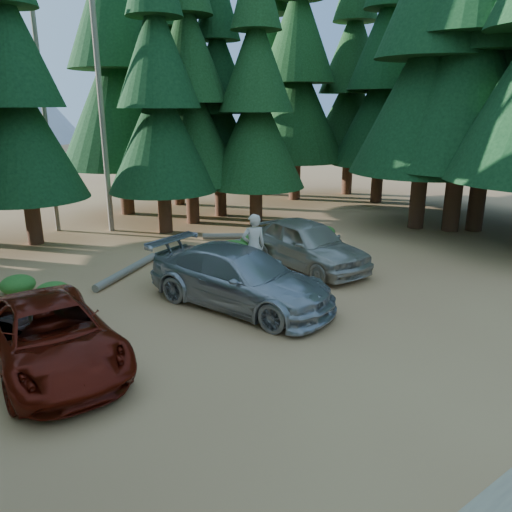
% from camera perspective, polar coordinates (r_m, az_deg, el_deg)
% --- Properties ---
extents(ground, '(160.00, 160.00, 0.00)m').
position_cam_1_polar(ground, '(12.00, 6.22, -11.24)').
color(ground, '#AA7148').
rests_on(ground, ground).
extents(forest_belt_north, '(36.00, 7.00, 22.00)m').
position_cam_1_polar(forest_belt_north, '(24.48, -18.30, 2.74)').
color(forest_belt_north, black).
rests_on(forest_belt_north, ground).
extents(forest_belt_east, '(6.00, 22.00, 22.00)m').
position_cam_1_polar(forest_belt_east, '(26.23, 25.61, 2.83)').
color(forest_belt_east, black).
rests_on(forest_belt_east, ground).
extents(snag_front, '(0.24, 0.24, 12.00)m').
position_cam_1_polar(snag_front, '(23.60, -17.37, 17.08)').
color(snag_front, '#73685C').
rests_on(snag_front, ground).
extents(snag_back, '(0.20, 0.20, 10.00)m').
position_cam_1_polar(snag_back, '(24.45, -22.93, 14.16)').
color(snag_back, '#73685C').
rests_on(snag_back, ground).
extents(red_pickup, '(2.56, 5.33, 1.46)m').
position_cam_1_polar(red_pickup, '(12.11, -22.42, -8.38)').
color(red_pickup, '#5F1208').
rests_on(red_pickup, ground).
extents(silver_minivan_center, '(4.02, 6.26, 1.69)m').
position_cam_1_polar(silver_minivan_center, '(14.44, -1.85, -2.50)').
color(silver_minivan_center, '#9FA2A7').
rests_on(silver_minivan_center, ground).
extents(silver_minivan_right, '(2.17, 5.15, 1.74)m').
position_cam_1_polar(silver_minivan_right, '(17.92, 5.83, 1.41)').
color(silver_minivan_right, '#ADA79A').
rests_on(silver_minivan_right, ground).
extents(frisbee_player, '(0.85, 0.70, 2.00)m').
position_cam_1_polar(frisbee_player, '(14.85, -0.29, 1.09)').
color(frisbee_player, beige).
rests_on(frisbee_player, ground).
extents(log_left, '(3.14, 2.32, 0.26)m').
position_cam_1_polar(log_left, '(17.80, -14.53, -1.67)').
color(log_left, '#73685C').
rests_on(log_left, ground).
extents(log_mid, '(2.64, 1.95, 0.25)m').
position_cam_1_polar(log_mid, '(21.86, -2.11, 2.31)').
color(log_mid, '#73685C').
rests_on(log_mid, ground).
extents(log_right, '(5.14, 0.72, 0.33)m').
position_cam_1_polar(log_right, '(20.11, -4.55, 1.08)').
color(log_right, '#73685C').
rests_on(log_right, ground).
extents(shrub_far_left, '(1.05, 1.05, 0.58)m').
position_cam_1_polar(shrub_far_left, '(17.18, -25.58, -2.95)').
color(shrub_far_left, '#21651E').
rests_on(shrub_far_left, ground).
extents(shrub_center_left, '(1.03, 1.03, 0.57)m').
position_cam_1_polar(shrub_center_left, '(16.13, -22.21, -3.80)').
color(shrub_center_left, '#21651E').
rests_on(shrub_center_left, ground).
extents(shrub_center_right, '(0.83, 0.83, 0.46)m').
position_cam_1_polar(shrub_center_right, '(19.26, -5.46, 0.54)').
color(shrub_center_right, '#21651E').
rests_on(shrub_center_right, ground).
extents(shrub_right, '(1.26, 1.26, 0.69)m').
position_cam_1_polar(shrub_right, '(19.00, -2.66, 0.74)').
color(shrub_right, '#21651E').
rests_on(shrub_right, ground).
extents(shrub_far_right, '(1.00, 1.00, 0.55)m').
position_cam_1_polar(shrub_far_right, '(20.52, -0.41, 1.77)').
color(shrub_far_right, '#21651E').
rests_on(shrub_far_right, ground).
extents(shrub_edge_east, '(0.92, 0.92, 0.51)m').
position_cam_1_polar(shrub_edge_east, '(22.27, 7.87, 2.77)').
color(shrub_edge_east, '#21651E').
rests_on(shrub_edge_east, ground).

